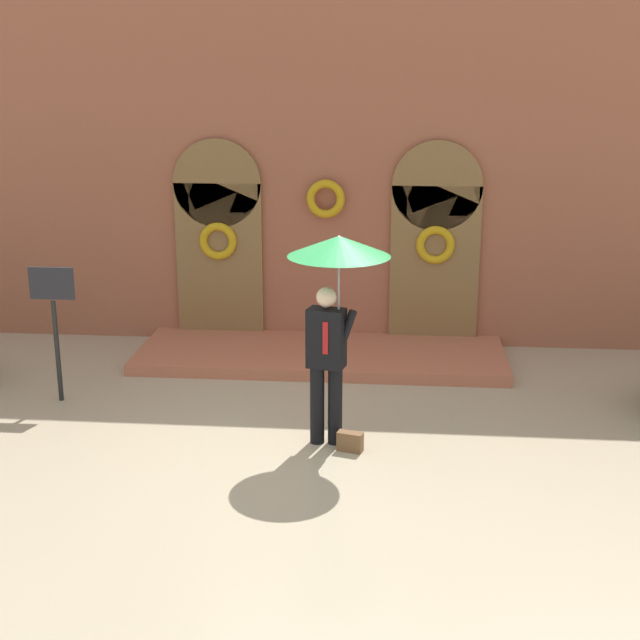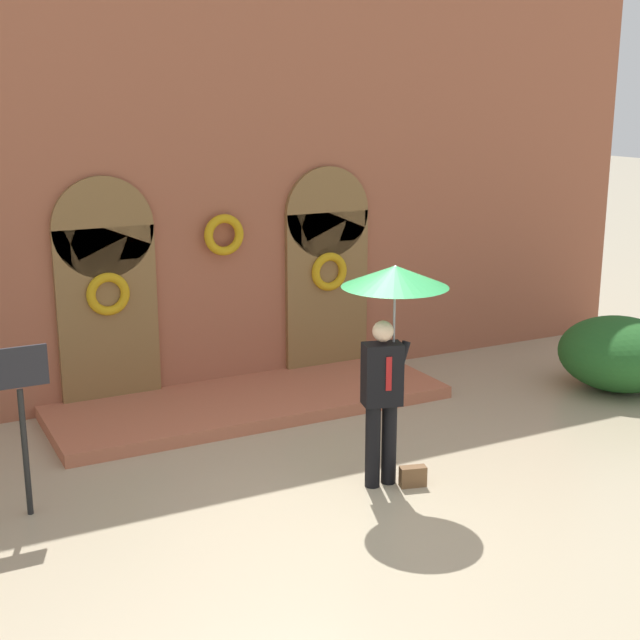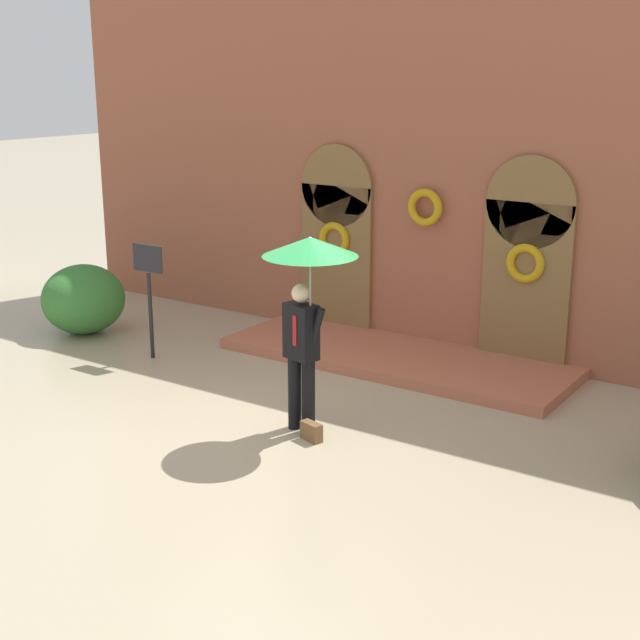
{
  "view_description": "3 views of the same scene",
  "coord_description": "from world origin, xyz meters",
  "px_view_note": "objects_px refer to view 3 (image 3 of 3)",
  "views": [
    {
      "loc": [
        1.06,
        -8.95,
        4.13
      ],
      "look_at": [
        0.12,
        1.61,
        1.03
      ],
      "focal_mm": 50.0,
      "sensor_mm": 36.0,
      "label": 1
    },
    {
      "loc": [
        -4.28,
        -7.27,
        4.06
      ],
      "look_at": [
        0.44,
        1.89,
        1.41
      ],
      "focal_mm": 50.0,
      "sensor_mm": 36.0,
      "label": 2
    },
    {
      "loc": [
        6.06,
        -7.87,
        4.19
      ],
      "look_at": [
        -0.16,
        1.31,
        1.04
      ],
      "focal_mm": 50.0,
      "sensor_mm": 36.0,
      "label": 3
    }
  ],
  "objects_px": {
    "handbag": "(311,432)",
    "sign_post": "(149,282)",
    "person_with_umbrella": "(308,275)",
    "shrub_left": "(83,299)"
  },
  "relations": [
    {
      "from": "handbag",
      "to": "shrub_left",
      "type": "height_order",
      "value": "shrub_left"
    },
    {
      "from": "person_with_umbrella",
      "to": "sign_post",
      "type": "xyz_separation_m",
      "value": [
        -3.54,
        1.0,
        -0.75
      ]
    },
    {
      "from": "handbag",
      "to": "sign_post",
      "type": "distance_m",
      "value": 4.05
    },
    {
      "from": "sign_post",
      "to": "shrub_left",
      "type": "bearing_deg",
      "value": 169.4
    },
    {
      "from": "handbag",
      "to": "sign_post",
      "type": "height_order",
      "value": "sign_post"
    },
    {
      "from": "shrub_left",
      "to": "sign_post",
      "type": "bearing_deg",
      "value": -10.6
    },
    {
      "from": "handbag",
      "to": "sign_post",
      "type": "relative_size",
      "value": 0.16
    },
    {
      "from": "handbag",
      "to": "sign_post",
      "type": "bearing_deg",
      "value": 177.37
    },
    {
      "from": "handbag",
      "to": "sign_post",
      "type": "xyz_separation_m",
      "value": [
        -3.72,
        1.2,
        1.05
      ]
    },
    {
      "from": "handbag",
      "to": "shrub_left",
      "type": "xyz_separation_m",
      "value": [
        -5.58,
        1.55,
        0.45
      ]
    }
  ]
}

